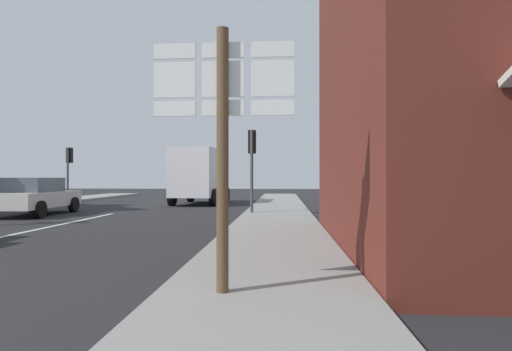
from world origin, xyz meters
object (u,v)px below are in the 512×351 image
Objects in this scene: delivery_truck at (200,175)px; traffic_light_near_right at (252,152)px; sedan_far at (35,196)px; traffic_light_far_left at (69,162)px; route_sign_post at (223,131)px.

traffic_light_near_right reaches higher than delivery_truck.
traffic_light_far_left is (-2.93, 7.85, 1.65)m from sedan_far.
route_sign_post is at bearing -49.47° from sedan_far.
traffic_light_far_left is at bearing 110.49° from sedan_far.
traffic_light_near_right is at bearing -33.09° from traffic_light_far_left.
sedan_far is at bearing -177.42° from traffic_light_near_right.
traffic_light_near_right is 1.02× the size of traffic_light_far_left.
route_sign_post reaches higher than sedan_far.
traffic_light_near_right is (8.52, 0.38, 1.70)m from sedan_far.
sedan_far is at bearing -69.51° from traffic_light_far_left.
delivery_truck is 8.12m from traffic_light_far_left.
traffic_light_near_right is 13.68m from traffic_light_far_left.
route_sign_post is at bearing -77.44° from delivery_truck.
sedan_far is 1.30× the size of traffic_light_near_right.
delivery_truck is at bearing -6.14° from traffic_light_far_left.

